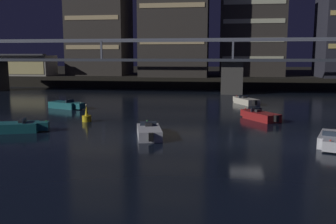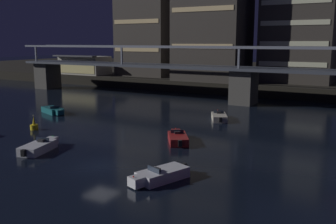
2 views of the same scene
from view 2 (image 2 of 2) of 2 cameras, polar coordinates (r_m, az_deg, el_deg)
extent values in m
plane|color=black|center=(32.38, -10.02, -7.91)|extent=(400.00, 400.00, 0.00)
cube|color=black|center=(110.32, 19.10, 5.20)|extent=(240.00, 80.00, 2.20)
cube|color=#4C4944|center=(88.37, -17.50, 5.21)|extent=(3.60, 4.40, 5.55)
cube|color=#4C4944|center=(63.74, 11.22, 3.65)|extent=(3.60, 4.40, 5.55)
cube|color=#3D424C|center=(63.47, 11.32, 6.34)|extent=(95.19, 6.40, 0.45)
cube|color=slate|center=(60.58, 10.56, 9.42)|extent=(95.19, 0.36, 0.36)
cube|color=slate|center=(66.09, 12.22, 9.44)|extent=(95.19, 0.36, 0.36)
cube|color=slate|center=(86.15, -19.09, 8.22)|extent=(0.30, 0.30, 3.20)
cube|color=slate|center=(71.07, -6.92, 8.36)|extent=(0.30, 0.30, 3.20)
cube|color=slate|center=(60.62, 10.51, 7.91)|extent=(0.30, 0.30, 3.20)
cube|color=#38332D|center=(92.22, -2.82, 15.10)|extent=(12.76, 11.24, 30.80)
cube|color=beige|center=(87.19, -4.77, 9.27)|extent=(11.74, 0.10, 0.90)
cube|color=beige|center=(87.28, -4.84, 13.32)|extent=(11.74, 0.10, 0.90)
cube|color=beige|center=(75.27, 4.95, 9.74)|extent=(12.84, 0.10, 0.90)
cube|color=beige|center=(75.51, 5.03, 15.08)|extent=(12.84, 0.10, 0.90)
cube|color=#38332D|center=(79.65, 18.87, 11.00)|extent=(13.43, 9.26, 18.85)
cube|color=beige|center=(75.15, 17.94, 6.80)|extent=(12.36, 0.10, 0.90)
cube|color=beige|center=(75.04, 18.11, 9.67)|extent=(12.36, 0.10, 0.90)
cube|color=beige|center=(75.12, 18.27, 12.54)|extent=(12.36, 0.10, 0.90)
cube|color=beige|center=(75.38, 18.44, 15.40)|extent=(12.36, 0.10, 0.90)
cube|color=#B2AD9E|center=(96.78, -12.32, 6.84)|extent=(12.00, 6.00, 4.40)
cube|color=#EAD88C|center=(94.55, -13.54, 6.44)|extent=(11.20, 0.10, 2.64)
cube|color=#4C4C51|center=(94.01, -13.84, 8.11)|extent=(12.40, 1.60, 0.30)
cube|color=silver|center=(28.70, -0.79, -9.32)|extent=(3.02, 4.29, 0.80)
cube|color=silver|center=(27.30, -4.73, -10.31)|extent=(1.24, 1.18, 0.70)
cube|color=#283342|center=(28.00, -2.14, -8.59)|extent=(1.30, 0.55, 0.36)
cube|color=#262628|center=(28.16, -1.74, -8.59)|extent=(0.66, 0.57, 0.24)
cube|color=black|center=(30.01, 2.40, -8.23)|extent=(0.46, 0.46, 0.60)
sphere|color=red|center=(27.01, -5.18, -9.57)|extent=(0.12, 0.12, 0.12)
cube|color=silver|center=(37.67, -18.85, -5.06)|extent=(2.73, 4.24, 0.80)
cube|color=silver|center=(39.61, -16.94, -4.12)|extent=(1.18, 1.12, 0.70)
cube|color=#283342|center=(38.21, -18.20, -3.90)|extent=(1.33, 0.44, 0.36)
cube|color=#262628|center=(38.03, -18.40, -4.08)|extent=(0.64, 0.53, 0.24)
cube|color=black|center=(35.95, -20.76, -5.75)|extent=(0.44, 0.44, 0.60)
sphere|color=#33D84C|center=(39.71, -16.78, -3.44)|extent=(0.12, 0.12, 0.12)
cube|color=maroon|center=(38.84, 1.49, -4.03)|extent=(3.65, 4.26, 0.80)
cube|color=maroon|center=(41.15, 1.17, -3.12)|extent=(1.32, 1.30, 0.70)
cube|color=#283342|center=(39.52, 1.38, -2.90)|extent=(1.18, 0.83, 0.36)
cube|color=#262628|center=(39.29, 1.41, -3.07)|extent=(0.69, 0.64, 0.24)
cube|color=black|center=(36.74, 1.81, -4.71)|extent=(0.50, 0.50, 0.60)
sphere|color=red|center=(41.29, 1.14, -2.46)|extent=(0.12, 0.12, 0.12)
cube|color=#196066|center=(57.27, -16.85, 0.24)|extent=(4.29, 3.07, 0.80)
cube|color=#196066|center=(55.08, -15.87, -0.05)|extent=(1.19, 1.25, 0.70)
cube|color=#283342|center=(56.40, -16.54, 0.70)|extent=(0.57, 1.30, 0.36)
cube|color=#262628|center=(56.64, -16.63, 0.68)|extent=(0.57, 0.67, 0.24)
cube|color=black|center=(59.22, -17.67, 0.62)|extent=(0.46, 0.46, 0.60)
sphere|color=beige|center=(54.78, -15.78, 0.36)|extent=(0.12, 0.12, 0.12)
cube|color=beige|center=(50.21, 7.64, -0.79)|extent=(3.37, 4.30, 0.80)
cube|color=beige|center=(52.55, 7.42, -0.22)|extent=(1.29, 1.25, 0.70)
cube|color=#283342|center=(50.93, 7.57, 0.04)|extent=(1.25, 0.70, 0.36)
cube|color=#262628|center=(50.70, 7.60, -0.08)|extent=(0.68, 0.61, 0.24)
cube|color=black|center=(48.09, 7.86, -1.17)|extent=(0.48, 0.48, 0.60)
sphere|color=red|center=(52.72, 7.41, 0.29)|extent=(0.12, 0.12, 0.12)
cylinder|color=yellow|center=(47.15, -19.33, -2.15)|extent=(0.90, 0.90, 0.60)
cone|color=yellow|center=(46.99, -19.39, -1.20)|extent=(0.36, 0.36, 1.00)
sphere|color=#F2EAB2|center=(46.88, -19.43, -0.51)|extent=(0.16, 0.16, 0.16)
camera|label=1|loc=(22.73, -70.13, -5.84)|focal=39.09mm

